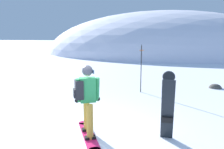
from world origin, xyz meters
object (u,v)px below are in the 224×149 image
at_px(snowboarder_main, 87,99).
at_px(piste_marker_near, 141,65).
at_px(spare_snowboard, 168,107).
at_px(rock_dark, 215,88).

relative_size(snowboarder_main, piste_marker_near, 0.83).
bearing_deg(piste_marker_near, spare_snowboard, -76.35).
relative_size(snowboarder_main, spare_snowboard, 1.07).
xyz_separation_m(snowboarder_main, rock_dark, (4.09, 6.18, -0.92)).
xyz_separation_m(snowboarder_main, spare_snowboard, (1.86, 0.17, -0.11)).
xyz_separation_m(piste_marker_near, rock_dark, (3.31, 1.56, -1.17)).
bearing_deg(snowboarder_main, rock_dark, 56.51).
relative_size(spare_snowboard, rock_dark, 2.82).
height_order(spare_snowboard, rock_dark, spare_snowboard).
relative_size(piste_marker_near, rock_dark, 3.62).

